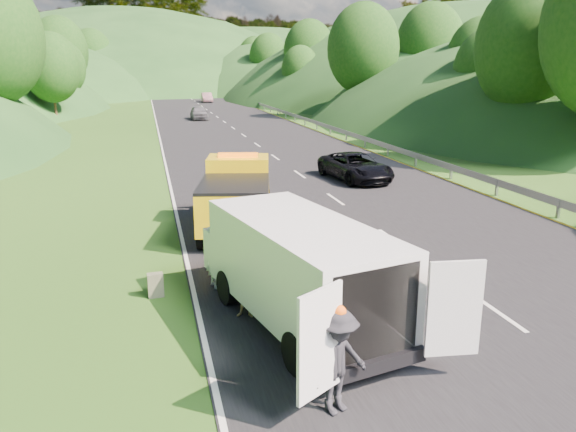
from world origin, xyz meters
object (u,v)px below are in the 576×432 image
object	(u,v)px
white_van	(297,266)
worker	(336,412)
tow_truck	(237,195)
passing_suv	(355,180)
child	(247,318)
suitcase	(156,285)
woman	(215,287)

from	to	relation	value
white_van	worker	distance (m)	3.69
tow_truck	passing_suv	world-z (taller)	tow_truck
child	worker	xyz separation A→B (m)	(0.83, -3.99, 0.00)
child	suitcase	world-z (taller)	suitcase
child	suitcase	xyz separation A→B (m)	(-2.03, 1.77, 0.31)
woman	worker	world-z (taller)	worker
tow_truck	suitcase	size ratio (longest dim) A/B	10.14
woman	child	bearing A→B (deg)	179.92
white_van	worker	xyz separation A→B (m)	(-0.21, -3.42, -1.38)
child	white_van	bearing A→B (deg)	-8.88
tow_truck	suitcase	xyz separation A→B (m)	(-2.96, -5.45, -0.96)
white_van	woman	xyz separation A→B (m)	(-1.54, 2.63, -1.38)
child	passing_suv	bearing A→B (deg)	80.91
white_van	passing_suv	distance (m)	16.88
white_van	child	xyz separation A→B (m)	(-1.04, 0.58, -1.38)
tow_truck	passing_suv	size ratio (longest dim) A/B	1.29
child	worker	size ratio (longest dim) A/B	0.55
white_van	child	world-z (taller)	white_van
tow_truck	child	world-z (taller)	tow_truck
white_van	suitcase	xyz separation A→B (m)	(-3.07, 2.35, -1.07)
passing_suv	child	bearing A→B (deg)	-127.28
tow_truck	worker	xyz separation A→B (m)	(-0.09, -11.21, -1.27)
white_van	suitcase	distance (m)	4.01
child	suitcase	distance (m)	2.71
woman	child	world-z (taller)	woman
woman	passing_suv	size ratio (longest dim) A/B	0.34
tow_truck	child	distance (m)	7.38
tow_truck	passing_suv	bearing A→B (deg)	58.04
suitcase	tow_truck	bearing A→B (deg)	61.50
tow_truck	woman	world-z (taller)	tow_truck
child	worker	world-z (taller)	worker
worker	passing_suv	distance (m)	20.05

